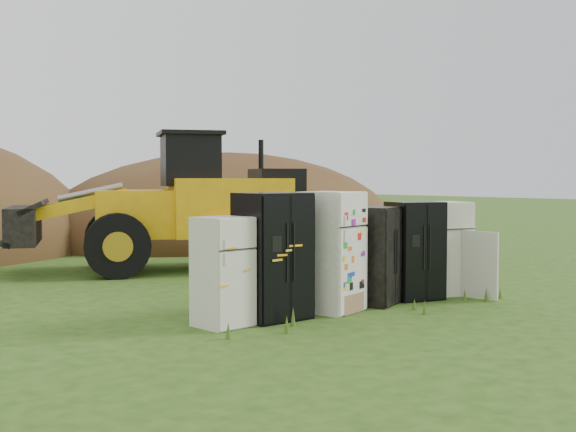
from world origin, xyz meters
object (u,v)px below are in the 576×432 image
fridge_black_right (415,250)px  fridge_dark_mid (375,256)px  fridge_open_door (445,248)px  wheel_loader (155,201)px  fridge_sticker (331,252)px  fridge_leftmost (223,272)px  fridge_black_side (273,256)px

fridge_black_right → fridge_dark_mid: bearing=-167.1°
fridge_open_door → wheel_loader: (-2.64, 6.27, 0.75)m
fridge_dark_mid → fridge_open_door: 1.77m
wheel_loader → fridge_sticker: bearing=-68.8°
fridge_dark_mid → fridge_sticker: bearing=158.7°
fridge_dark_mid → fridge_leftmost: bearing=155.7°
fridge_dark_mid → wheel_loader: 6.35m
fridge_open_door → wheel_loader: 6.85m
fridge_black_side → fridge_open_door: (3.91, -0.04, -0.11)m
fridge_black_side → fridge_sticker: 1.13m
fridge_leftmost → fridge_black_right: bearing=-7.3°
fridge_open_door → fridge_black_side: bearing=-164.2°
fridge_black_side → fridge_dark_mid: (2.14, -0.01, -0.13)m
fridge_black_side → wheel_loader: bearing=77.4°
fridge_black_side → fridge_black_right: size_ratio=1.11×
fridge_black_side → fridge_black_right: fridge_black_side is taller
fridge_black_right → wheel_loader: size_ratio=0.26×
fridge_leftmost → fridge_dark_mid: fridge_dark_mid is taller
fridge_black_side → fridge_sticker: fridge_sticker is taller
fridge_leftmost → wheel_loader: wheel_loader is taller
fridge_open_door → wheel_loader: wheel_loader is taller
fridge_sticker → fridge_dark_mid: fridge_sticker is taller
fridge_dark_mid → fridge_open_door: (1.77, -0.03, 0.03)m
fridge_sticker → fridge_black_right: bearing=-16.9°
fridge_sticker → wheel_loader: size_ratio=0.29×
fridge_open_door → wheel_loader: size_ratio=0.26×
fridge_black_side → fridge_open_door: size_ratio=1.12×
fridge_dark_mid → fridge_open_door: fridge_open_door is taller
fridge_leftmost → fridge_dark_mid: bearing=-6.7°
fridge_leftmost → wheel_loader: 6.63m
fridge_sticker → fridge_leftmost: bearing=161.3°
fridge_leftmost → fridge_open_door: (4.80, -0.06, 0.06)m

